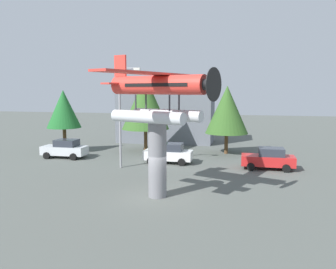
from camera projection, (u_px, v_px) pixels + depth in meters
The scene contains 11 objects.
ground_plane at pixel (157, 196), 20.97m from camera, with size 140.00×140.00×0.00m, color #515651.
display_pedestal at pixel (157, 160), 20.67m from camera, with size 1.10×1.10×4.54m, color slate.
floatplane_monument at pixel (159, 93), 20.09m from camera, with size 7.19×10.08×4.00m.
car_near_silver at pixel (65, 149), 32.71m from camera, with size 4.20×2.02×1.76m.
car_mid_white at pixel (169, 153), 30.38m from camera, with size 4.20×2.02×1.76m.
car_far_red at pixel (269, 158), 28.05m from camera, with size 4.20×2.02×1.76m.
streetlight_primary at pixel (122, 111), 28.09m from camera, with size 1.84×0.28×8.19m.
storefront_building at pixel (166, 114), 42.76m from camera, with size 11.44×5.20×6.82m, color slate.
tree_west at pixel (64, 109), 35.29m from camera, with size 3.46×3.46×6.39m.
tree_east at pixel (145, 103), 35.82m from camera, with size 4.93×4.93×7.82m.
tree_center_back at pixel (227, 110), 34.38m from camera, with size 4.26×4.26×6.81m.
Camera 1 is at (4.94, -19.71, 6.43)m, focal length 37.05 mm.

